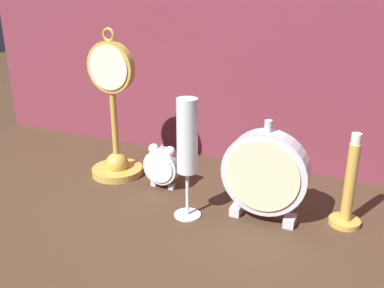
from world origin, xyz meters
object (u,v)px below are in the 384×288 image
object	(u,v)px
champagne_flute	(187,145)
brass_candlestick	(348,194)
alarm_clock_twin_bell	(162,164)
mantel_clock_silver	(265,174)
pocket_watch_on_stand	(115,128)

from	to	relation	value
champagne_flute	brass_candlestick	world-z (taller)	champagne_flute
alarm_clock_twin_bell	champagne_flute	bearing A→B (deg)	-40.86
mantel_clock_silver	champagne_flute	xyz separation A→B (m)	(-0.14, -0.04, 0.05)
pocket_watch_on_stand	champagne_flute	distance (m)	0.26
alarm_clock_twin_bell	champagne_flute	xyz separation A→B (m)	(0.10, -0.09, 0.09)
alarm_clock_twin_bell	mantel_clock_silver	distance (m)	0.25
mantel_clock_silver	brass_candlestick	world-z (taller)	mantel_clock_silver
alarm_clock_twin_bell	mantel_clock_silver	size ratio (longest dim) A/B	0.50
alarm_clock_twin_bell	mantel_clock_silver	xyz separation A→B (m)	(0.24, -0.04, 0.04)
mantel_clock_silver	pocket_watch_on_stand	bearing A→B (deg)	170.20
alarm_clock_twin_bell	brass_candlestick	xyz separation A→B (m)	(0.38, 0.00, 0.01)
champagne_flute	brass_candlestick	distance (m)	0.31
alarm_clock_twin_bell	champagne_flute	world-z (taller)	champagne_flute
pocket_watch_on_stand	brass_candlestick	xyz separation A→B (m)	(0.51, -0.02, -0.05)
brass_candlestick	mantel_clock_silver	bearing A→B (deg)	-161.44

